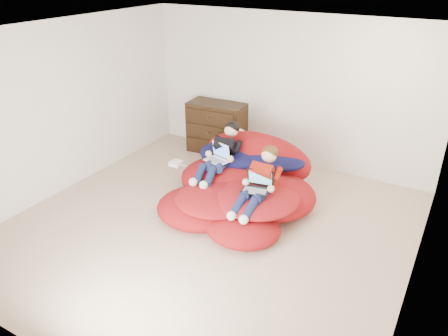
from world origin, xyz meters
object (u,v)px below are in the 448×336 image
at_px(dresser, 217,128).
at_px(younger_boy, 260,179).
at_px(older_boy, 222,151).
at_px(laptop_black, 258,185).
at_px(beanbag_pile, 242,185).
at_px(laptop_white, 218,156).

height_order(dresser, younger_boy, younger_boy).
bearing_deg(younger_boy, dresser, 134.64).
bearing_deg(older_boy, dresser, 123.80).
bearing_deg(older_boy, laptop_black, -31.54).
xyz_separation_m(dresser, beanbag_pile, (1.26, -1.39, -0.19)).
relative_size(beanbag_pile, older_boy, 2.07).
relative_size(laptop_white, laptop_black, 0.96).
xyz_separation_m(younger_boy, laptop_white, (-0.85, 0.35, 0.01)).
xyz_separation_m(older_boy, laptop_black, (0.85, -0.52, -0.10)).
bearing_deg(laptop_white, younger_boy, -22.22).
bearing_deg(younger_boy, laptop_white, 157.78).
height_order(dresser, laptop_black, dresser).
bearing_deg(laptop_white, laptop_black, -26.34).
distance_m(dresser, laptop_black, 2.47).
relative_size(beanbag_pile, laptop_black, 5.96).
height_order(beanbag_pile, younger_boy, younger_boy).
distance_m(beanbag_pile, younger_boy, 0.65).
relative_size(dresser, younger_boy, 0.99).
relative_size(younger_boy, laptop_white, 2.85).
distance_m(dresser, beanbag_pile, 1.89).
distance_m(younger_boy, laptop_black, 0.09).
bearing_deg(dresser, beanbag_pile, -47.94).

